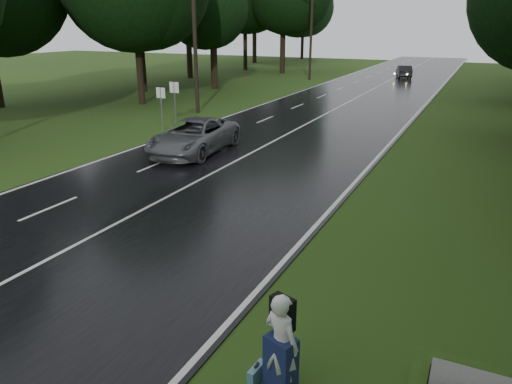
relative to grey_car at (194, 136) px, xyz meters
The scene contains 14 objects.
ground 10.98m from the grey_car, 76.40° to the right, with size 160.00×160.00×0.00m, color #284414.
road 9.74m from the grey_car, 74.63° to the left, with size 12.00×140.00×0.04m, color black.
lane_center 9.74m from the grey_car, 74.63° to the left, with size 0.12×140.00×0.01m, color silver.
grey_car is the anchor object (origin of this frame).
far_car 40.30m from the grey_car, 85.06° to the left, with size 1.48×4.25×1.40m, color black.
hitchhiker 16.58m from the grey_car, 52.40° to the right, with size 0.81×0.77×1.90m.
suitcase 16.34m from the grey_car, 53.70° to the right, with size 0.13×0.46×0.33m, color teal.
utility_pole_mid 11.44m from the grey_car, 121.29° to the left, with size 1.80×0.28×9.40m, color black, non-canonical shape.
utility_pole_far 34.18m from the grey_car, 99.99° to the left, with size 1.80×0.28×10.69m, color black, non-canonical shape.
road_sign_a 6.03m from the grey_car, 140.84° to the left, with size 0.61×0.10×2.54m, color white, non-canonical shape.
road_sign_b 6.98m from the grey_car, 131.92° to the left, with size 0.65×0.10×2.71m, color white, non-canonical shape.
tree_left_d 16.58m from the grey_car, 136.91° to the left, with size 10.06×10.06×15.71m, color black, non-canonical shape.
tree_left_e 24.92m from the grey_car, 117.89° to the left, with size 8.80×8.80×13.75m, color black, non-canonical shape.
tree_left_f 40.99m from the grey_car, 106.51° to the left, with size 11.19×11.19×17.48m, color black, non-canonical shape.
Camera 1 is at (10.09, -8.83, 6.07)m, focal length 33.65 mm.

